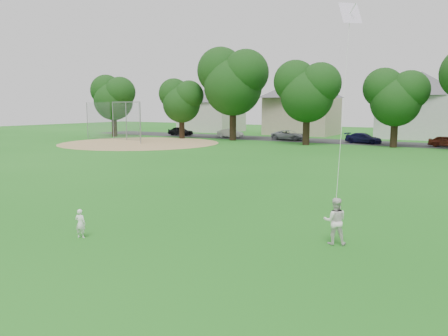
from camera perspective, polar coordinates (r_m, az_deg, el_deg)
The scene contains 10 objects.
ground at distance 13.05m, azimuth -9.81°, elevation -10.68°, with size 160.00×160.00×0.00m, color #176116.
street at distance 52.03m, azimuth 22.49°, elevation 2.87°, with size 90.00×7.00×0.01m, color #2D2D30.
dirt_infield at distance 50.74m, azimuth -10.92°, elevation 3.22°, with size 18.00×18.00×0.02m, color #9E7F51.
toddler at distance 14.71m, azimuth -18.25°, elevation -6.90°, with size 0.34×0.23×0.94m, color white.
older_boy at distance 13.72m, azimuth 14.29°, elevation -6.74°, with size 0.70×0.55×1.44m, color silver.
kite at distance 14.08m, azimuth 15.28°, elevation 7.38°, with size 0.89×1.24×6.51m.
baseball_backstop at distance 55.07m, azimuth -13.09°, elevation 5.96°, with size 10.54×3.38×4.68m.
tree_row at distance 45.88m, azimuth 25.50°, elevation 10.26°, with size 81.46×8.95×11.66m.
parked_cars at distance 53.65m, azimuth 11.39°, elevation 4.10°, with size 45.14×2.17×1.25m.
house_row at distance 61.72m, azimuth 24.60°, elevation 8.21°, with size 77.12×14.27×10.06m.
Camera 1 is at (8.25, -9.21, 4.17)m, focal length 35.00 mm.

